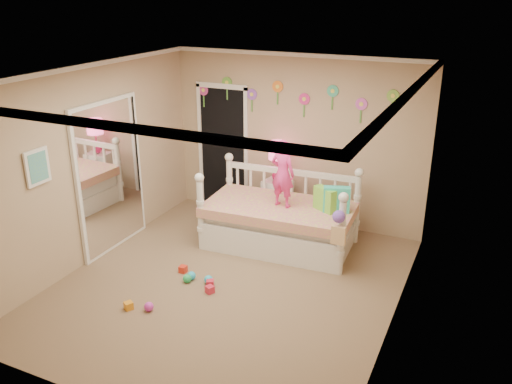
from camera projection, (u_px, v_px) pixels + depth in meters
The scene contains 18 objects.
floor at pixel (229, 285), 6.64m from camera, with size 4.00×4.50×0.01m, color #7F684C.
ceiling at pixel (224, 74), 5.70m from camera, with size 4.00×4.50×0.01m, color white.
back_wall at pixel (296, 140), 8.07m from camera, with size 4.00×0.01×2.60m, color tan.
left_wall at pixel (91, 165), 6.95m from camera, with size 0.01×4.50×2.60m, color tan.
right_wall at pixel (401, 217), 5.39m from camera, with size 0.01×4.50×2.60m, color tan.
crown_molding at pixel (224, 77), 5.71m from camera, with size 4.00×4.50×0.06m, color white, non-canonical shape.
daybed at pixel (280, 208), 7.46m from camera, with size 2.10×1.13×1.14m, color white, non-canonical shape.
pillow_turquoise at pixel (336, 199), 7.13m from camera, with size 0.35×0.12×0.35m, color #22AEA6.
pillow_lime at pixel (325, 199), 7.18m from camera, with size 0.34×0.13×0.32m, color #80D841.
child at pixel (283, 173), 7.22m from camera, with size 0.35×0.23×0.95m, color #F43795.
nightstand at pixel (277, 202), 8.28m from camera, with size 0.41×0.31×0.69m, color white.
table_lamp at pixel (278, 155), 8.01m from camera, with size 0.28×0.28×0.62m.
closet_doorway at pixel (223, 147), 8.64m from camera, with size 0.90×0.04×2.07m, color black.
flower_decals at pixel (291, 98), 7.87m from camera, with size 3.40×0.02×0.50m, color #B2668C, non-canonical shape.
mirror_closet at pixel (110, 176), 7.28m from camera, with size 0.07×1.30×2.10m, color white.
wall_picture at pixel (37, 167), 6.09m from camera, with size 0.05×0.34×0.42m, color white.
hanging_bag at pixel (338, 228), 6.56m from camera, with size 0.20×0.16×0.36m, color beige, non-canonical shape.
toy_scatter at pixel (176, 296), 6.30m from camera, with size 0.80×1.30×0.11m, color #996666, non-canonical shape.
Camera 1 is at (2.73, -5.09, 3.48)m, focal length 37.33 mm.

